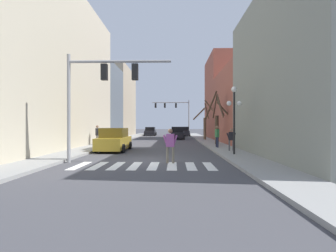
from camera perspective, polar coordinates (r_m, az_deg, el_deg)
ground_plane at (r=14.69m, az=-4.37°, el=-7.54°), size 240.00×240.00×0.00m
sidewalk_left at (r=16.14m, az=-23.96°, el=-6.59°), size 2.13×90.00×0.15m
sidewalk_right at (r=15.13m, az=16.60°, el=-7.03°), size 2.13×90.00×0.15m
building_row_left at (r=32.58m, az=-18.39°, el=7.63°), size 6.00×45.13×13.33m
building_row_right at (r=27.77m, az=18.25°, el=6.49°), size 6.00×34.83×11.86m
crosswalk_stripes at (r=12.85m, az=-5.22°, el=-8.63°), size 6.75×2.60×0.01m
traffic_signal_near at (r=14.34m, az=-14.95°, el=8.65°), size 5.47×0.28×5.70m
traffic_signal_far at (r=47.28m, az=1.59°, el=3.62°), size 6.77×0.28×6.49m
street_lamp_right_corner at (r=17.00m, az=14.21°, el=4.20°), size 0.95×0.36×4.26m
car_parked_left_far at (r=20.48m, az=-11.63°, el=-3.05°), size 2.14×4.68×1.76m
car_driving_away_lane at (r=46.99m, az=3.41°, el=-1.27°), size 2.20×4.50×1.70m
car_parked_left_near at (r=37.35m, az=2.03°, el=-1.61°), size 1.99×4.40×1.75m
car_parked_right_mid at (r=50.16m, az=-3.86°, el=-1.21°), size 2.19×4.16×1.63m
pedestrian_on_left_sidewalk at (r=19.20m, az=13.60°, el=-2.48°), size 0.68×0.22×1.58m
pedestrian_on_right_sidewalk at (r=13.56m, az=0.49°, el=-3.67°), size 0.77×0.30×1.80m
pedestrian_crossing_street at (r=25.22m, az=-15.14°, el=-1.53°), size 0.51×0.70×1.82m
pedestrian_waiting_at_curb at (r=21.88m, az=10.63°, el=-1.84°), size 0.32×0.76×1.78m
street_tree_right_near at (r=25.54m, az=10.64°, el=1.38°), size 2.18×2.99×5.16m
street_tree_left_mid at (r=33.87m, az=8.18°, el=0.89°), size 3.67×1.13×5.09m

